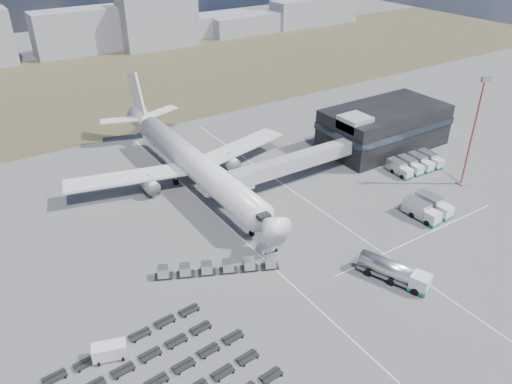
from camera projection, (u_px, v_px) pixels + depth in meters
ground at (281, 261)px, 83.50m from camera, size 420.00×420.00×0.00m
grass_strip at (85, 88)px, 163.37m from camera, size 420.00×90.00×0.01m
lane_markings at (315, 234)px, 90.32m from camera, size 47.12×110.00×0.01m
terminal at (384, 126)px, 120.99m from camera, size 30.40×16.40×11.00m
jet_bridge at (286, 165)px, 103.37m from camera, size 30.30×3.80×7.05m
airliner at (191, 161)px, 104.38m from camera, size 51.59×64.53×17.62m
fuel_tanker at (394, 271)px, 78.32m from camera, size 6.71×11.56×3.65m
pushback_tug at (267, 248)px, 85.54m from camera, size 3.42×1.99×1.51m
utility_van at (110, 351)px, 65.04m from camera, size 4.79×3.24×2.34m
catering_truck at (220, 177)px, 106.64m from camera, size 2.52×5.93×2.70m
service_trucks_near at (428, 208)px, 95.17m from camera, size 6.67×7.85×3.03m
service_trucks_far at (415, 164)px, 112.10m from camera, size 12.17×7.23×2.62m
uld_row at (217, 267)px, 80.37m from camera, size 18.94×9.98×1.82m
floodlight_mast at (473, 133)px, 100.96m from camera, size 2.24×1.82×23.52m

